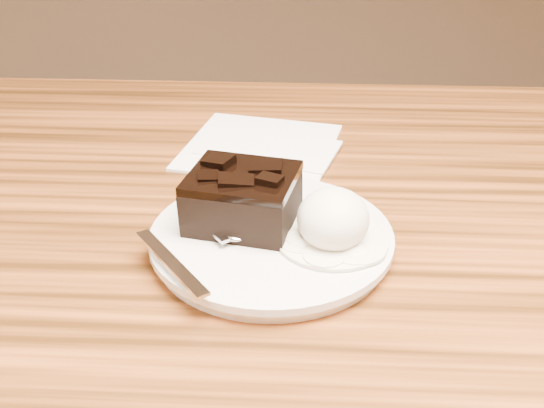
{
  "coord_description": "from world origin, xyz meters",
  "views": [
    {
      "loc": [
        -0.03,
        -0.51,
        1.07
      ],
      "look_at": [
        -0.06,
        -0.03,
        0.79
      ],
      "focal_mm": 42.52,
      "sensor_mm": 36.0,
      "label": 1
    }
  ],
  "objects_px": {
    "brownie": "(243,201)",
    "ice_cream_scoop": "(333,219)",
    "spoon": "(230,231)",
    "napkin": "(260,145)",
    "plate": "(271,241)"
  },
  "relations": [
    {
      "from": "brownie",
      "to": "ice_cream_scoop",
      "type": "bearing_deg",
      "value": -18.61
    },
    {
      "from": "plate",
      "to": "napkin",
      "type": "distance_m",
      "value": 0.21
    },
    {
      "from": "plate",
      "to": "brownie",
      "type": "bearing_deg",
      "value": 148.03
    },
    {
      "from": "plate",
      "to": "ice_cream_scoop",
      "type": "height_order",
      "value": "ice_cream_scoop"
    },
    {
      "from": "plate",
      "to": "brownie",
      "type": "relative_size",
      "value": 2.35
    },
    {
      "from": "ice_cream_scoop",
      "to": "brownie",
      "type": "bearing_deg",
      "value": 161.39
    },
    {
      "from": "plate",
      "to": "spoon",
      "type": "xyz_separation_m",
      "value": [
        -0.03,
        -0.01,
        0.01
      ]
    },
    {
      "from": "brownie",
      "to": "napkin",
      "type": "bearing_deg",
      "value": 89.55
    },
    {
      "from": "plate",
      "to": "spoon",
      "type": "bearing_deg",
      "value": -167.92
    },
    {
      "from": "ice_cream_scoop",
      "to": "plate",
      "type": "bearing_deg",
      "value": 169.04
    },
    {
      "from": "spoon",
      "to": "napkin",
      "type": "distance_m",
      "value": 0.22
    },
    {
      "from": "plate",
      "to": "ice_cream_scoop",
      "type": "xyz_separation_m",
      "value": [
        0.05,
        -0.01,
        0.03
      ]
    },
    {
      "from": "plate",
      "to": "spoon",
      "type": "relative_size",
      "value": 1.32
    },
    {
      "from": "plate",
      "to": "napkin",
      "type": "bearing_deg",
      "value": 96.61
    },
    {
      "from": "brownie",
      "to": "plate",
      "type": "bearing_deg",
      "value": -31.97
    }
  ]
}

